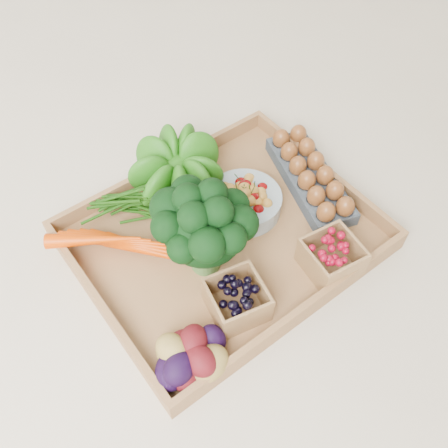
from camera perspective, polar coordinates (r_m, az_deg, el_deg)
ground at (r=1.00m, az=-0.00°, el=-2.09°), size 4.00×4.00×0.00m
tray at (r=0.99m, az=-0.00°, el=-1.84°), size 0.55×0.45×0.01m
carrots at (r=0.97m, az=-10.92°, el=-2.28°), size 0.20×0.14×0.05m
lettuce at (r=1.03m, az=-5.41°, el=6.85°), size 0.14×0.14×0.14m
broccoli at (r=0.89m, az=-2.22°, el=-2.03°), size 0.19×0.19×0.15m
cherry_bowl at (r=1.02m, az=2.31°, el=2.48°), size 0.15×0.15×0.04m
egg_carton at (r=1.08m, az=9.75°, el=5.03°), size 0.17×0.28×0.03m
potatoes at (r=0.82m, az=-4.35°, el=-14.62°), size 0.16×0.16×0.09m
punnet_blackberry at (r=0.88m, az=1.47°, el=-8.63°), size 0.11×0.11×0.07m
punnet_raspberry at (r=0.94m, az=12.18°, el=-3.70°), size 0.11×0.11×0.07m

